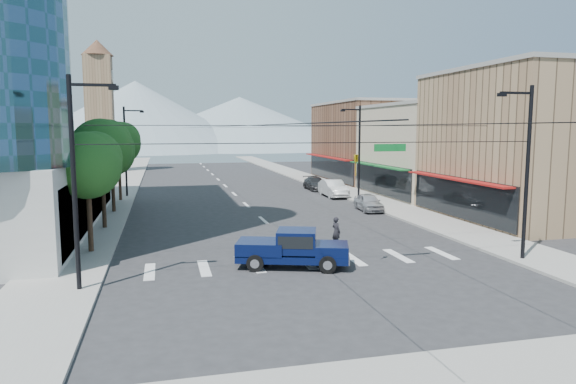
# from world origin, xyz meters

# --- Properties ---
(ground) EXTENTS (160.00, 160.00, 0.00)m
(ground) POSITION_xyz_m (0.00, 0.00, 0.00)
(ground) COLOR #28282B
(ground) RESTS_ON ground
(sidewalk_left) EXTENTS (4.00, 120.00, 0.15)m
(sidewalk_left) POSITION_xyz_m (-12.00, 40.00, 0.07)
(sidewalk_left) COLOR gray
(sidewalk_left) RESTS_ON ground
(sidewalk_right) EXTENTS (4.00, 120.00, 0.15)m
(sidewalk_right) POSITION_xyz_m (12.00, 40.00, 0.07)
(sidewalk_right) COLOR gray
(sidewalk_right) RESTS_ON ground
(shop_near) EXTENTS (12.00, 14.00, 11.00)m
(shop_near) POSITION_xyz_m (20.00, 10.00, 5.50)
(shop_near) COLOR #8C6B4C
(shop_near) RESTS_ON ground
(shop_mid) EXTENTS (12.00, 14.00, 9.00)m
(shop_mid) POSITION_xyz_m (20.00, 24.00, 4.50)
(shop_mid) COLOR tan
(shop_mid) RESTS_ON ground
(shop_far) EXTENTS (12.00, 18.00, 10.00)m
(shop_far) POSITION_xyz_m (20.00, 40.00, 5.00)
(shop_far) COLOR brown
(shop_far) RESTS_ON ground
(clock_tower) EXTENTS (4.80, 4.80, 20.40)m
(clock_tower) POSITION_xyz_m (-16.50, 62.00, 10.64)
(clock_tower) COLOR #8C6B4C
(clock_tower) RESTS_ON ground
(mountain_left) EXTENTS (80.00, 80.00, 22.00)m
(mountain_left) POSITION_xyz_m (-15.00, 150.00, 11.00)
(mountain_left) COLOR gray
(mountain_left) RESTS_ON ground
(mountain_right) EXTENTS (90.00, 90.00, 18.00)m
(mountain_right) POSITION_xyz_m (20.00, 160.00, 9.00)
(mountain_right) COLOR gray
(mountain_right) RESTS_ON ground
(tree_near) EXTENTS (3.65, 3.64, 6.71)m
(tree_near) POSITION_xyz_m (-11.07, 6.10, 4.99)
(tree_near) COLOR black
(tree_near) RESTS_ON ground
(tree_midnear) EXTENTS (4.09, 4.09, 7.52)m
(tree_midnear) POSITION_xyz_m (-11.07, 13.10, 5.59)
(tree_midnear) COLOR black
(tree_midnear) RESTS_ON ground
(tree_midfar) EXTENTS (3.65, 3.64, 6.71)m
(tree_midfar) POSITION_xyz_m (-11.07, 20.10, 4.99)
(tree_midfar) COLOR black
(tree_midfar) RESTS_ON ground
(tree_far) EXTENTS (4.09, 4.09, 7.52)m
(tree_far) POSITION_xyz_m (-11.07, 27.10, 5.59)
(tree_far) COLOR black
(tree_far) RESTS_ON ground
(signal_rig) EXTENTS (21.80, 0.20, 9.00)m
(signal_rig) POSITION_xyz_m (0.19, -1.00, 4.64)
(signal_rig) COLOR black
(signal_rig) RESTS_ON ground
(lamp_pole_nw) EXTENTS (2.00, 0.25, 9.00)m
(lamp_pole_nw) POSITION_xyz_m (-10.67, 30.00, 4.94)
(lamp_pole_nw) COLOR black
(lamp_pole_nw) RESTS_ON ground
(lamp_pole_ne) EXTENTS (2.00, 0.25, 9.00)m
(lamp_pole_ne) POSITION_xyz_m (10.67, 22.00, 4.94)
(lamp_pole_ne) COLOR black
(lamp_pole_ne) RESTS_ON ground
(pickup_truck) EXTENTS (5.89, 3.60, 1.89)m
(pickup_truck) POSITION_xyz_m (-1.13, 0.69, 0.98)
(pickup_truck) COLOR #081240
(pickup_truck) RESTS_ON ground
(pedestrian) EXTENTS (0.62, 0.74, 1.73)m
(pedestrian) POSITION_xyz_m (2.50, 4.53, 0.87)
(pedestrian) COLOR black
(pedestrian) RESTS_ON ground
(parked_car_near) EXTENTS (2.05, 4.33, 1.43)m
(parked_car_near) POSITION_xyz_m (9.40, 16.21, 0.72)
(parked_car_near) COLOR #AAA9AE
(parked_car_near) RESTS_ON ground
(parked_car_mid) EXTENTS (1.90, 5.22, 1.71)m
(parked_car_mid) POSITION_xyz_m (9.40, 25.33, 0.85)
(parked_car_mid) COLOR silver
(parked_car_mid) RESTS_ON ground
(parked_car_far) EXTENTS (2.06, 4.92, 1.42)m
(parked_car_far) POSITION_xyz_m (9.40, 31.49, 0.71)
(parked_car_far) COLOR #272729
(parked_car_far) RESTS_ON ground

